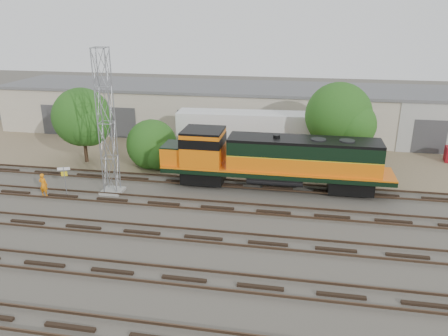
% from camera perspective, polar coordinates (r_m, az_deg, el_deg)
% --- Properties ---
extents(ground, '(140.00, 140.00, 0.00)m').
position_cam_1_polar(ground, '(30.01, -1.43, -6.50)').
color(ground, '#47423A').
rests_on(ground, ground).
extents(dirt_strip, '(80.00, 16.00, 0.02)m').
position_cam_1_polar(dirt_strip, '(43.77, 2.56, 2.07)').
color(dirt_strip, '#726047').
rests_on(dirt_strip, ground).
extents(tracks, '(80.00, 20.40, 0.28)m').
position_cam_1_polar(tracks, '(27.37, -2.72, -9.07)').
color(tracks, black).
rests_on(tracks, ground).
extents(warehouse, '(58.40, 10.40, 5.30)m').
position_cam_1_polar(warehouse, '(50.75, 3.91, 7.60)').
color(warehouse, '#BFB39F').
rests_on(warehouse, ground).
extents(locomotive, '(17.91, 3.14, 4.30)m').
position_cam_1_polar(locomotive, '(34.16, 6.23, 1.17)').
color(locomotive, black).
rests_on(locomotive, tracks).
extents(signal_tower, '(1.61, 1.61, 10.93)m').
position_cam_1_polar(signal_tower, '(33.54, -15.06, 5.34)').
color(signal_tower, gray).
rests_on(signal_tower, ground).
extents(sign_post, '(0.88, 0.33, 2.24)m').
position_cam_1_polar(sign_post, '(35.25, -20.12, -0.89)').
color(sign_post, gray).
rests_on(sign_post, ground).
extents(worker, '(0.67, 0.45, 1.81)m').
position_cam_1_polar(worker, '(35.81, -22.53, -2.04)').
color(worker, orange).
rests_on(worker, ground).
extents(semi_trailer, '(14.25, 3.57, 4.34)m').
position_cam_1_polar(semi_trailer, '(41.81, 4.10, 5.08)').
color(semi_trailer, silver).
rests_on(semi_trailer, ground).
extents(tree_west, '(5.56, 5.29, 6.93)m').
position_cam_1_polar(tree_west, '(41.57, -17.84, 6.09)').
color(tree_west, '#382619').
rests_on(tree_west, ground).
extents(tree_mid, '(4.77, 4.54, 4.54)m').
position_cam_1_polar(tree_mid, '(39.64, -9.15, 2.79)').
color(tree_mid, '#382619').
rests_on(tree_mid, ground).
extents(tree_east, '(5.99, 5.71, 7.70)m').
position_cam_1_polar(tree_east, '(38.97, 15.15, 6.34)').
color(tree_east, '#382619').
rests_on(tree_east, ground).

